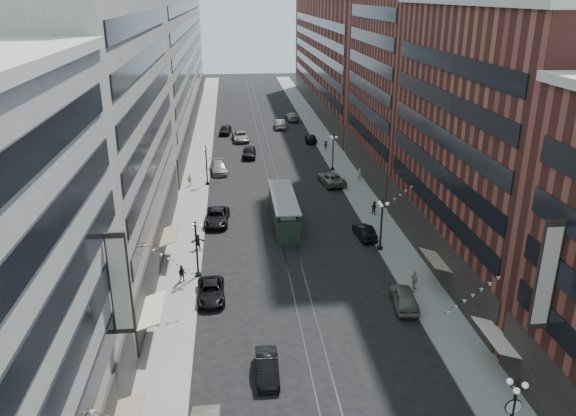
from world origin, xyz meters
name	(u,v)px	position (x,y,z in m)	size (l,w,h in m)	color
ground	(271,173)	(0.00, 60.00, 0.00)	(220.00, 220.00, 0.00)	black
sidewalk_west	(199,156)	(-11.00, 70.00, 0.07)	(4.00, 180.00, 0.15)	gray
sidewalk_east	(333,152)	(11.00, 70.00, 0.07)	(4.00, 180.00, 0.15)	gray
rail_west	(262,155)	(-0.70, 70.00, 0.01)	(0.12, 180.00, 0.02)	#2D2D33
rail_east	(271,154)	(0.70, 70.00, 0.01)	(0.12, 180.00, 0.02)	#2D2D33
building_west_mid	(107,120)	(-17.00, 33.00, 14.00)	(8.00, 36.00, 28.00)	#AAA497
building_west_far	(171,58)	(-17.00, 96.00, 13.00)	(8.00, 90.00, 26.00)	#AAA497
building_east_mid	(483,146)	(17.00, 28.00, 12.00)	(8.00, 30.00, 24.00)	brown
building_east_tower	(401,25)	(17.00, 56.00, 21.00)	(8.00, 26.00, 42.00)	brown
building_east_far	(333,56)	(17.00, 105.00, 12.00)	(8.00, 72.00, 24.00)	brown
lamppost_sw_far	(197,247)	(-9.20, 28.00, 3.10)	(1.03, 1.14, 5.52)	black
lamppost_sw_mid	(206,164)	(-9.20, 55.00, 3.10)	(1.03, 1.14, 5.52)	black
lamppost_se_near	(512,415)	(9.20, 4.00, 3.22)	(1.08, 1.14, 5.52)	black
lamppost_se_far	(382,223)	(9.20, 32.00, 3.10)	(1.03, 1.14, 5.52)	black
lamppost_se_mid	(333,151)	(9.20, 60.00, 3.10)	(1.03, 1.14, 5.52)	black
streetcar	(284,211)	(0.00, 40.32, 1.56)	(2.71, 12.23, 3.38)	#213527
car_2	(211,291)	(-7.89, 23.91, 0.70)	(2.34, 5.07, 1.41)	black
car_4	(404,298)	(8.40, 20.94, 0.83)	(1.97, 4.89, 1.66)	#626257
car_5	(267,367)	(-3.75, 12.89, 0.72)	(1.53, 4.39, 1.44)	black
pedestrian_2	(182,274)	(-10.56, 26.98, 0.95)	(0.78, 0.43, 1.60)	black
pedestrian_4	(415,280)	(10.12, 23.55, 1.03)	(1.03, 0.47, 1.75)	#A89A8B
car_7	(217,217)	(-7.66, 41.04, 0.80)	(2.66, 5.78, 1.61)	black
car_8	(219,168)	(-7.71, 60.72, 0.80)	(2.24, 5.50, 1.60)	gray
car_9	(225,130)	(-6.80, 85.15, 0.85)	(2.00, 4.97, 1.69)	black
car_10	(365,232)	(8.33, 35.32, 0.73)	(1.54, 4.41, 1.45)	black
car_11	(331,178)	(7.94, 53.83, 0.84)	(2.77, 6.01, 1.67)	#65645A
car_12	(311,138)	(8.40, 77.59, 0.69)	(1.93, 4.74, 1.38)	black
car_13	(249,152)	(-2.94, 68.58, 0.90)	(2.12, 5.26, 1.79)	black
car_14	(280,124)	(3.90, 89.12, 0.88)	(1.87, 5.36, 1.77)	gray
pedestrian_5	(198,242)	(-9.50, 33.95, 0.97)	(1.51, 0.44, 1.63)	black
pedestrian_6	(190,180)	(-11.55, 54.57, 0.94)	(0.93, 0.42, 1.59)	beige
pedestrian_7	(374,208)	(10.95, 41.70, 0.96)	(0.79, 0.43, 1.63)	black
pedestrian_8	(359,175)	(12.01, 54.66, 1.00)	(0.62, 0.41, 1.70)	beige
pedestrian_9	(326,146)	(10.03, 71.10, 0.97)	(1.06, 0.44, 1.63)	black
car_extra_0	(241,136)	(-4.05, 79.64, 0.82)	(2.72, 5.91, 1.64)	gray
car_extra_1	(292,117)	(6.97, 95.92, 0.83)	(2.31, 5.69, 1.65)	gray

